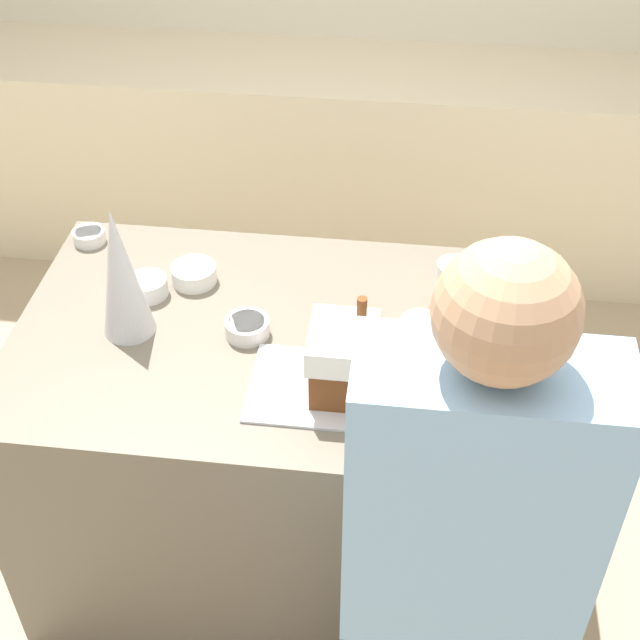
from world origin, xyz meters
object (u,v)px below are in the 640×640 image
(gingerbread_house, at_px, (343,359))
(baking_tray, at_px, (342,389))
(candy_bowl_center_rear, at_px, (194,273))
(person, at_px, (458,589))
(decorative_tree, at_px, (121,273))
(mug, at_px, (453,279))
(candy_bowl_far_right, at_px, (420,325))
(candy_bowl_near_tray_right, at_px, (148,286))
(candy_bowl_front_corner, at_px, (89,236))
(candy_bowl_far_left, at_px, (247,327))

(gingerbread_house, bearing_deg, baking_tray, -143.44)
(candy_bowl_center_rear, distance_m, person, 1.17)
(decorative_tree, xyz_separation_m, mug, (0.84, 0.26, -0.14))
(decorative_tree, relative_size, candy_bowl_far_right, 3.70)
(candy_bowl_near_tray_right, distance_m, candy_bowl_center_rear, 0.13)
(candy_bowl_near_tray_right, xyz_separation_m, person, (0.86, -0.83, -0.05))
(gingerbread_house, xyz_separation_m, person, (0.29, -0.51, -0.12))
(gingerbread_house, height_order, person, person)
(mug, bearing_deg, candy_bowl_far_right, -116.51)
(person, bearing_deg, decorative_tree, 141.98)
(decorative_tree, relative_size, candy_bowl_near_tray_right, 3.39)
(decorative_tree, distance_m, mug, 0.89)
(candy_bowl_near_tray_right, distance_m, person, 1.19)
(gingerbread_house, height_order, candy_bowl_front_corner, gingerbread_house)
(baking_tray, relative_size, person, 0.27)
(mug, relative_size, person, 0.06)
(candy_bowl_far_right, xyz_separation_m, candy_bowl_far_left, (-0.45, -0.07, 0.01))
(candy_bowl_center_rear, xyz_separation_m, candy_bowl_far_left, (0.19, -0.21, -0.00))
(candy_bowl_far_right, bearing_deg, candy_bowl_center_rear, 167.90)
(decorative_tree, bearing_deg, candy_bowl_center_rear, 61.73)
(candy_bowl_far_right, bearing_deg, baking_tray, -125.54)
(candy_bowl_front_corner, relative_size, candy_bowl_far_left, 0.82)
(candy_bowl_far_right, bearing_deg, mug, 63.49)
(baking_tray, xyz_separation_m, candy_bowl_far_right, (0.18, 0.25, 0.02))
(candy_bowl_far_right, height_order, mug, mug)
(baking_tray, distance_m, gingerbread_house, 0.10)
(gingerbread_house, xyz_separation_m, candy_bowl_near_tray_right, (-0.57, 0.31, -0.08))
(candy_bowl_far_right, distance_m, candy_bowl_center_rear, 0.65)
(candy_bowl_near_tray_right, bearing_deg, candy_bowl_center_rear, 33.13)
(gingerbread_house, relative_size, decorative_tree, 0.70)
(candy_bowl_center_rear, relative_size, candy_bowl_far_left, 1.08)
(candy_bowl_front_corner, height_order, candy_bowl_center_rear, candy_bowl_center_rear)
(candy_bowl_near_tray_right, xyz_separation_m, candy_bowl_center_rear, (0.11, 0.07, -0.00))
(candy_bowl_far_right, relative_size, candy_bowl_far_left, 0.86)
(baking_tray, distance_m, candy_bowl_front_corner, 0.98)
(baking_tray, distance_m, person, 0.59)
(candy_bowl_far_right, xyz_separation_m, candy_bowl_center_rear, (-0.64, 0.14, 0.01))
(candy_bowl_center_rear, distance_m, candy_bowl_far_left, 0.28)
(candy_bowl_near_tray_right, bearing_deg, gingerbread_house, -28.80)
(gingerbread_house, relative_size, candy_bowl_near_tray_right, 2.37)
(baking_tray, bearing_deg, decorative_tree, 164.27)
(gingerbread_house, distance_m, person, 0.60)
(candy_bowl_near_tray_right, distance_m, mug, 0.84)
(candy_bowl_front_corner, height_order, candy_bowl_far_left, candy_bowl_far_left)
(baking_tray, relative_size, mug, 4.45)
(gingerbread_house, xyz_separation_m, candy_bowl_front_corner, (-0.82, 0.54, -0.09))
(mug, bearing_deg, candy_bowl_far_left, -155.82)
(candy_bowl_center_rear, bearing_deg, candy_bowl_front_corner, 156.65)
(candy_bowl_near_tray_right, bearing_deg, candy_bowl_front_corner, 136.94)
(candy_bowl_front_corner, xyz_separation_m, candy_bowl_center_rear, (0.36, -0.15, 0.01))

